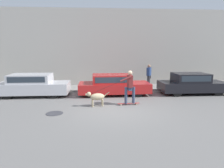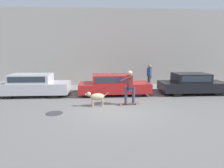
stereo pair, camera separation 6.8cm
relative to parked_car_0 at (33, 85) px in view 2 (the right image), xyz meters
name	(u,v)px [view 2 (the right image)]	position (x,y,z in m)	size (l,w,h in m)	color
ground_plane	(115,110)	(4.68, -3.21, -0.66)	(36.00, 36.00, 0.00)	slate
back_wall	(108,48)	(4.68, 3.44, 2.26)	(32.00, 0.30, 5.82)	#ADA89E
sidewalk_curb	(109,88)	(4.68, 2.16, -0.60)	(30.00, 2.21, 0.10)	gray
parked_car_0	(33,85)	(0.00, 0.00, 0.00)	(4.15, 1.72, 1.33)	black
parked_car_1	(114,85)	(4.86, 0.00, -0.04)	(4.39, 1.82, 1.27)	black
parked_car_2	(192,84)	(9.87, 0.00, -0.03)	(4.14, 1.76, 1.31)	black
dog	(96,97)	(3.82, -2.54, -0.18)	(1.18, 0.45, 0.74)	tan
skateboarder	(130,85)	(5.49, -2.40, 0.35)	(2.56, 0.59, 1.75)	beige
pedestrian_with_bag	(149,74)	(7.63, 2.15, 0.34)	(0.48, 0.66, 1.62)	#28282D
manhole_cover	(54,113)	(1.99, -3.58, -0.65)	(0.74, 0.74, 0.01)	#38383D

